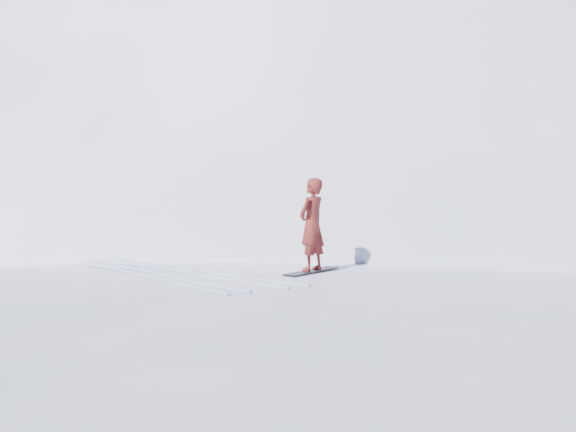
% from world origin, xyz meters
% --- Properties ---
extents(near_ridge, '(36.00, 28.00, 4.80)m').
position_xyz_m(near_ridge, '(1.00, 3.00, 0.00)').
color(near_ridge, white).
rests_on(near_ridge, ground).
extents(summit_peak, '(60.00, 56.00, 56.00)m').
position_xyz_m(summit_peak, '(22.00, 26.00, 0.00)').
color(summit_peak, white).
rests_on(summit_peak, ground).
extents(peak_shoulder, '(28.00, 24.00, 18.00)m').
position_xyz_m(peak_shoulder, '(10.00, 20.00, 0.00)').
color(peak_shoulder, white).
rests_on(peak_shoulder, ground).
extents(wind_bumps, '(16.00, 14.40, 1.00)m').
position_xyz_m(wind_bumps, '(-0.56, 2.12, 0.00)').
color(wind_bumps, white).
rests_on(wind_bumps, ground).
extents(snowboard, '(1.57, 0.92, 0.03)m').
position_xyz_m(snowboard, '(2.46, 3.15, 2.41)').
color(snowboard, black).
rests_on(snowboard, near_ridge).
extents(snowboarder, '(0.82, 0.70, 1.90)m').
position_xyz_m(snowboarder, '(2.46, 3.15, 3.37)').
color(snowboarder, maroon).
rests_on(snowboarder, snowboard).
extents(board_tracks, '(2.87, 5.89, 0.04)m').
position_xyz_m(board_tracks, '(-0.11, 4.47, 2.42)').
color(board_tracks, silver).
rests_on(board_tracks, ground).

